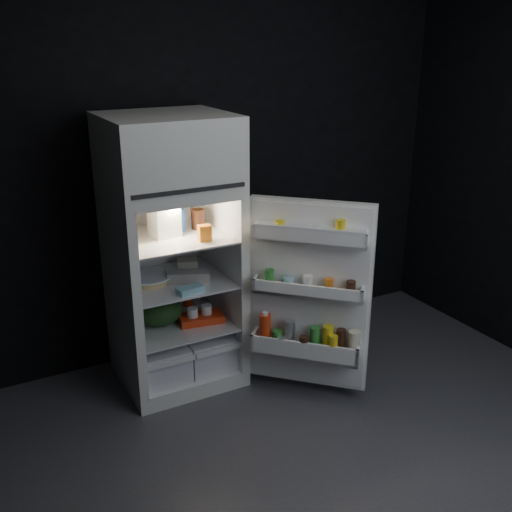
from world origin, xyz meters
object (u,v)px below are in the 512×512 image
refrigerator (171,244)px  yogurt_tray (201,318)px  fridge_door (309,299)px  egg_carton (189,277)px  milk_jug (164,217)px

refrigerator → yogurt_tray: bearing=-42.4°
fridge_door → egg_carton: 0.79m
yogurt_tray → fridge_door: bearing=-35.6°
fridge_door → milk_jug: fridge_door is taller
refrigerator → fridge_door: bearing=-44.7°
egg_carton → yogurt_tray: (0.07, -0.01, -0.31)m
yogurt_tray → refrigerator: bearing=147.2°
fridge_door → milk_jug: 1.04m
milk_jug → egg_carton: bearing=-48.0°
refrigerator → egg_carton: 0.24m
fridge_door → milk_jug: (-0.69, 0.62, 0.46)m
egg_carton → refrigerator: bearing=142.6°
refrigerator → fridge_door: (0.65, -0.64, -0.27)m
milk_jug → egg_carton: size_ratio=0.89×
refrigerator → milk_jug: 0.20m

